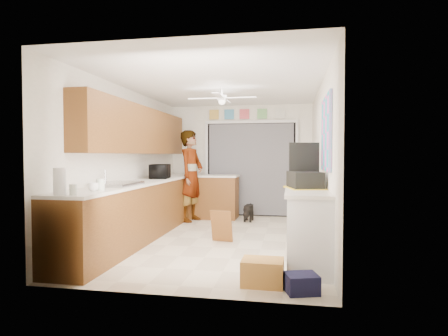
{
  "coord_description": "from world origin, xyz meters",
  "views": [
    {
      "loc": [
        1.14,
        -5.96,
        1.38
      ],
      "look_at": [
        0.0,
        0.4,
        1.15
      ],
      "focal_mm": 30.0,
      "sensor_mm": 36.0,
      "label": 1
    }
  ],
  "objects_px": {
    "paper_towel_roll": "(60,181)",
    "dog": "(249,212)",
    "cup": "(93,187)",
    "man": "(191,176)",
    "suitcase": "(305,180)",
    "navy_crate": "(302,283)",
    "microwave": "(160,171)",
    "cardboard_box": "(263,272)"
  },
  "relations": [
    {
      "from": "cup",
      "to": "dog",
      "type": "height_order",
      "value": "cup"
    },
    {
      "from": "microwave",
      "to": "cup",
      "type": "height_order",
      "value": "microwave"
    },
    {
      "from": "cup",
      "to": "paper_towel_roll",
      "type": "relative_size",
      "value": 0.44
    },
    {
      "from": "microwave",
      "to": "paper_towel_roll",
      "type": "height_order",
      "value": "paper_towel_roll"
    },
    {
      "from": "dog",
      "to": "cup",
      "type": "bearing_deg",
      "value": -108.85
    },
    {
      "from": "suitcase",
      "to": "man",
      "type": "distance_m",
      "value": 3.35
    },
    {
      "from": "suitcase",
      "to": "man",
      "type": "height_order",
      "value": "man"
    },
    {
      "from": "microwave",
      "to": "cardboard_box",
      "type": "relative_size",
      "value": 1.09
    },
    {
      "from": "paper_towel_roll",
      "to": "man",
      "type": "relative_size",
      "value": 0.16
    },
    {
      "from": "microwave",
      "to": "suitcase",
      "type": "bearing_deg",
      "value": -130.73
    },
    {
      "from": "cardboard_box",
      "to": "microwave",
      "type": "bearing_deg",
      "value": 128.08
    },
    {
      "from": "cup",
      "to": "man",
      "type": "height_order",
      "value": "man"
    },
    {
      "from": "cardboard_box",
      "to": "navy_crate",
      "type": "relative_size",
      "value": 1.41
    },
    {
      "from": "suitcase",
      "to": "man",
      "type": "bearing_deg",
      "value": 117.82
    },
    {
      "from": "microwave",
      "to": "suitcase",
      "type": "xyz_separation_m",
      "value": [
        2.56,
        -1.58,
        -0.02
      ]
    },
    {
      "from": "cup",
      "to": "navy_crate",
      "type": "xyz_separation_m",
      "value": [
        2.46,
        -0.38,
        -0.9
      ]
    },
    {
      "from": "cardboard_box",
      "to": "man",
      "type": "bearing_deg",
      "value": 115.98
    },
    {
      "from": "navy_crate",
      "to": "man",
      "type": "bearing_deg",
      "value": 119.83
    },
    {
      "from": "cup",
      "to": "suitcase",
      "type": "bearing_deg",
      "value": 18.81
    },
    {
      "from": "microwave",
      "to": "dog",
      "type": "bearing_deg",
      "value": -63.34
    },
    {
      "from": "paper_towel_roll",
      "to": "dog",
      "type": "distance_m",
      "value": 4.39
    },
    {
      "from": "paper_towel_roll",
      "to": "navy_crate",
      "type": "xyz_separation_m",
      "value": [
        2.61,
        0.05,
        -0.99
      ]
    },
    {
      "from": "navy_crate",
      "to": "man",
      "type": "xyz_separation_m",
      "value": [
        -2.15,
        3.75,
        0.85
      ]
    },
    {
      "from": "microwave",
      "to": "suitcase",
      "type": "distance_m",
      "value": 3.01
    },
    {
      "from": "suitcase",
      "to": "navy_crate",
      "type": "relative_size",
      "value": 1.62
    },
    {
      "from": "suitcase",
      "to": "navy_crate",
      "type": "xyz_separation_m",
      "value": [
        -0.07,
        -1.25,
        -0.95
      ]
    },
    {
      "from": "cup",
      "to": "cardboard_box",
      "type": "bearing_deg",
      "value": -6.29
    },
    {
      "from": "cup",
      "to": "dog",
      "type": "distance_m",
      "value": 3.92
    },
    {
      "from": "paper_towel_roll",
      "to": "suitcase",
      "type": "distance_m",
      "value": 2.98
    },
    {
      "from": "man",
      "to": "navy_crate",
      "type": "bearing_deg",
      "value": -137.12
    },
    {
      "from": "paper_towel_roll",
      "to": "navy_crate",
      "type": "distance_m",
      "value": 2.79
    },
    {
      "from": "microwave",
      "to": "paper_towel_roll",
      "type": "relative_size",
      "value": 1.61
    },
    {
      "from": "suitcase",
      "to": "cardboard_box",
      "type": "relative_size",
      "value": 1.15
    },
    {
      "from": "cup",
      "to": "navy_crate",
      "type": "height_order",
      "value": "cup"
    },
    {
      "from": "cardboard_box",
      "to": "man",
      "type": "relative_size",
      "value": 0.23
    },
    {
      "from": "suitcase",
      "to": "dog",
      "type": "height_order",
      "value": "suitcase"
    },
    {
      "from": "microwave",
      "to": "dog",
      "type": "xyz_separation_m",
      "value": [
        1.53,
        1.1,
        -0.88
      ]
    },
    {
      "from": "cardboard_box",
      "to": "navy_crate",
      "type": "xyz_separation_m",
      "value": [
        0.4,
        -0.16,
        -0.04
      ]
    },
    {
      "from": "microwave",
      "to": "dog",
      "type": "distance_m",
      "value": 2.07
    },
    {
      "from": "microwave",
      "to": "navy_crate",
      "type": "height_order",
      "value": "microwave"
    },
    {
      "from": "paper_towel_roll",
      "to": "dog",
      "type": "height_order",
      "value": "paper_towel_roll"
    },
    {
      "from": "cardboard_box",
      "to": "paper_towel_roll",
      "type": "bearing_deg",
      "value": -174.62
    }
  ]
}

